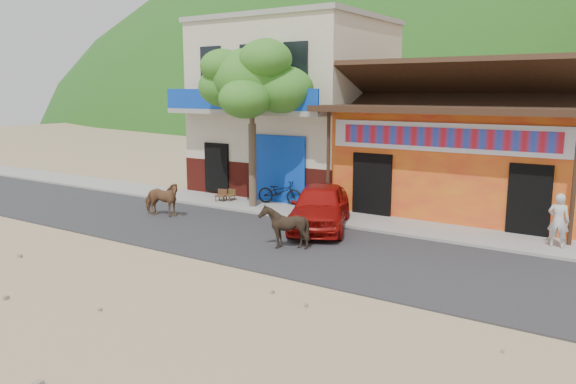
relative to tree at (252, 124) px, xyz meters
name	(u,v)px	position (x,y,z in m)	size (l,w,h in m)	color
ground	(260,274)	(4.60, -5.80, -3.12)	(120.00, 120.00, 0.00)	#9E825B
road	(314,249)	(4.60, -3.30, -3.10)	(60.00, 5.00, 0.04)	#28282B
sidewalk	(370,223)	(4.60, 0.20, -3.06)	(60.00, 2.00, 0.12)	gray
dance_club	(470,161)	(6.60, 4.20, -1.32)	(8.00, 6.00, 3.60)	orange
cafe_building	(295,109)	(-0.90, 4.20, 0.38)	(7.00, 6.00, 7.00)	beige
tree	(252,124)	(0.00, 0.00, 0.00)	(3.00, 3.00, 6.00)	#2D721E
cow_tan	(161,199)	(-1.78, -2.81, -2.48)	(0.65, 1.42, 1.20)	brown
cow_dark	(284,227)	(3.91, -3.77, -2.48)	(0.97, 1.09, 1.20)	black
red_car	(320,206)	(3.60, -1.30, -2.38)	(1.66, 4.12, 1.40)	#9E0E0B
scooter	(280,192)	(0.60, 0.86, -2.54)	(0.60, 1.73, 0.91)	black
pedestrian	(558,221)	(10.15, 0.12, -2.26)	(0.54, 0.35, 1.48)	silver
cafe_chair_left	(221,190)	(-1.59, 0.08, -2.59)	(0.38, 0.38, 0.82)	#4C2B19
cafe_chair_right	(229,190)	(-1.40, 0.35, -2.60)	(0.37, 0.37, 0.80)	#4D3519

